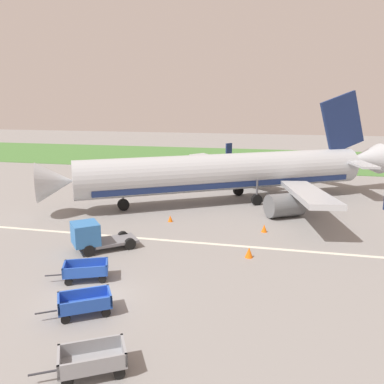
% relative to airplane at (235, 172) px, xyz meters
% --- Properties ---
extents(ground_plane, '(220.00, 220.00, 0.00)m').
position_rel_airplane_xyz_m(ground_plane, '(-4.76, -22.54, -3.05)').
color(ground_plane, gray).
extents(grass_strip, '(220.00, 28.00, 0.06)m').
position_rel_airplane_xyz_m(grass_strip, '(-4.76, 32.09, -3.02)').
color(grass_strip, '#477A38').
rests_on(grass_strip, ground).
extents(apron_stripe, '(120.00, 0.36, 0.01)m').
position_rel_airplane_xyz_m(apron_stripe, '(-4.76, -13.05, -3.05)').
color(apron_stripe, silver).
rests_on(apron_stripe, ground).
extents(airplane, '(33.99, 28.37, 11.34)m').
position_rel_airplane_xyz_m(airplane, '(0.00, 0.00, 0.00)').
color(airplane, '#B2B7BC').
rests_on(airplane, ground).
extents(baggage_cart_nearest, '(3.45, 2.46, 1.07)m').
position_rel_airplane_xyz_m(baggage_cart_nearest, '(-2.04, -27.94, -2.45)').
color(baggage_cart_nearest, gray).
rests_on(baggage_cart_nearest, ground).
extents(baggage_cart_second_in_row, '(3.41, 2.50, 1.07)m').
position_rel_airplane_xyz_m(baggage_cart_second_in_row, '(-4.40, -24.05, -2.45)').
color(baggage_cart_second_in_row, '#234CB2').
rests_on(baggage_cart_second_in_row, ground).
extents(baggage_cart_third_in_row, '(3.56, 2.27, 1.07)m').
position_rel_airplane_xyz_m(baggage_cart_third_in_row, '(-6.17, -20.55, -2.45)').
color(baggage_cart_third_in_row, '#234CB2').
rests_on(baggage_cart_third_in_row, ground).
extents(service_truck_beside_carts, '(4.58, 4.25, 2.10)m').
position_rel_airplane_xyz_m(service_truck_beside_carts, '(-7.86, -16.24, -1.95)').
color(service_truck_beside_carts, slate).
rests_on(service_truck_beside_carts, ground).
extents(traffic_cone_near_plane, '(0.47, 0.47, 0.62)m').
position_rel_airplane_xyz_m(traffic_cone_near_plane, '(3.54, -9.47, -2.74)').
color(traffic_cone_near_plane, orange).
rests_on(traffic_cone_near_plane, ground).
extents(traffic_cone_mid_apron, '(0.54, 0.54, 0.70)m').
position_rel_airplane_xyz_m(traffic_cone_mid_apron, '(2.81, -15.00, -2.70)').
color(traffic_cone_mid_apron, orange).
rests_on(traffic_cone_mid_apron, ground).
extents(traffic_cone_by_carts, '(0.43, 0.43, 0.56)m').
position_rel_airplane_xyz_m(traffic_cone_by_carts, '(-4.53, -8.45, -2.77)').
color(traffic_cone_by_carts, orange).
rests_on(traffic_cone_by_carts, ground).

